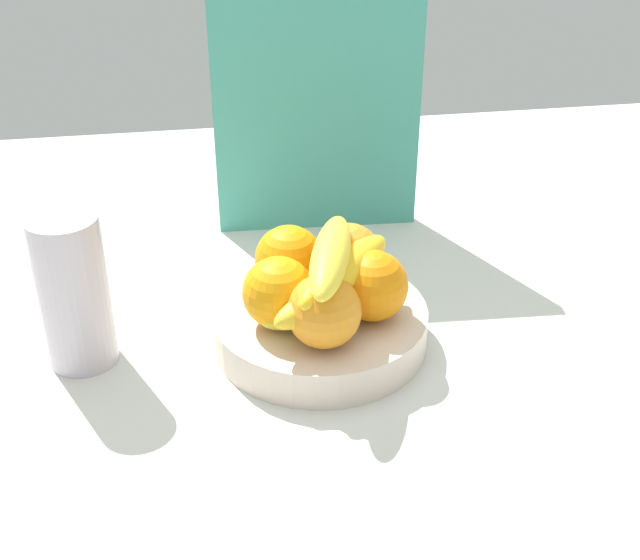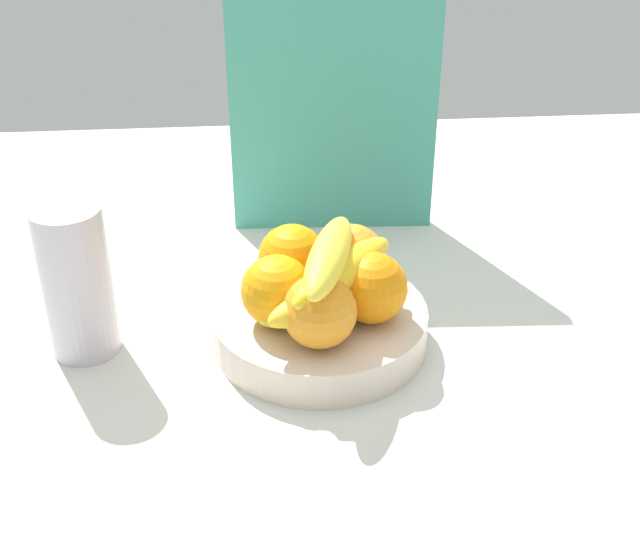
{
  "view_description": "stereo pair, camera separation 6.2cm",
  "coord_description": "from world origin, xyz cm",
  "px_view_note": "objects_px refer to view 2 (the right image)",
  "views": [
    {
      "loc": [
        -11.04,
        -80.36,
        59.03
      ],
      "look_at": [
        1.75,
        1.07,
        8.5
      ],
      "focal_mm": 48.91,
      "sensor_mm": 36.0,
      "label": 1
    },
    {
      "loc": [
        -4.92,
        -81.09,
        59.03
      ],
      "look_at": [
        1.75,
        1.07,
        8.5
      ],
      "focal_mm": 48.91,
      "sensor_mm": 36.0,
      "label": 2
    }
  ],
  "objects_px": {
    "fruit_bowl": "(320,326)",
    "orange_back_left": "(372,288)",
    "cutting_board": "(334,106)",
    "orange_center": "(320,311)",
    "orange_back_right": "(351,258)",
    "thermos_tumbler": "(77,282)",
    "banana_bunch": "(334,282)",
    "orange_front_right": "(277,291)",
    "orange_front_left": "(292,258)"
  },
  "relations": [
    {
      "from": "orange_center",
      "to": "cutting_board",
      "type": "height_order",
      "value": "cutting_board"
    },
    {
      "from": "orange_front_left",
      "to": "orange_back_left",
      "type": "xyz_separation_m",
      "value": [
        0.08,
        -0.07,
        0.0
      ]
    },
    {
      "from": "orange_front_right",
      "to": "orange_back_right",
      "type": "xyz_separation_m",
      "value": [
        0.09,
        0.06,
        0.0
      ]
    },
    {
      "from": "orange_center",
      "to": "orange_back_left",
      "type": "distance_m",
      "value": 0.07
    },
    {
      "from": "fruit_bowl",
      "to": "banana_bunch",
      "type": "xyz_separation_m",
      "value": [
        0.01,
        -0.03,
        0.08
      ]
    },
    {
      "from": "orange_front_right",
      "to": "cutting_board",
      "type": "xyz_separation_m",
      "value": [
        0.09,
        0.31,
        0.1
      ]
    },
    {
      "from": "thermos_tumbler",
      "to": "fruit_bowl",
      "type": "bearing_deg",
      "value": -2.32
    },
    {
      "from": "fruit_bowl",
      "to": "cutting_board",
      "type": "distance_m",
      "value": 0.33
    },
    {
      "from": "orange_center",
      "to": "orange_back_left",
      "type": "xyz_separation_m",
      "value": [
        0.06,
        0.04,
        0.0
      ]
    },
    {
      "from": "fruit_bowl",
      "to": "banana_bunch",
      "type": "bearing_deg",
      "value": -65.01
    },
    {
      "from": "orange_front_left",
      "to": "thermos_tumbler",
      "type": "height_order",
      "value": "thermos_tumbler"
    },
    {
      "from": "orange_front_right",
      "to": "orange_front_left",
      "type": "bearing_deg",
      "value": 73.77
    },
    {
      "from": "banana_bunch",
      "to": "fruit_bowl",
      "type": "bearing_deg",
      "value": 114.99
    },
    {
      "from": "orange_front_right",
      "to": "cutting_board",
      "type": "height_order",
      "value": "cutting_board"
    },
    {
      "from": "orange_front_right",
      "to": "orange_center",
      "type": "xyz_separation_m",
      "value": [
        0.04,
        -0.04,
        0.0
      ]
    },
    {
      "from": "orange_front_right",
      "to": "thermos_tumbler",
      "type": "bearing_deg",
      "value": 172.43
    },
    {
      "from": "orange_front_left",
      "to": "orange_back_right",
      "type": "height_order",
      "value": "same"
    },
    {
      "from": "cutting_board",
      "to": "orange_center",
      "type": "bearing_deg",
      "value": -94.75
    },
    {
      "from": "orange_back_left",
      "to": "orange_back_right",
      "type": "distance_m",
      "value": 0.07
    },
    {
      "from": "orange_front_right",
      "to": "thermos_tumbler",
      "type": "xyz_separation_m",
      "value": [
        -0.22,
        0.03,
        0.0
      ]
    },
    {
      "from": "orange_front_left",
      "to": "fruit_bowl",
      "type": "bearing_deg",
      "value": -61.26
    },
    {
      "from": "orange_front_right",
      "to": "orange_back_right",
      "type": "distance_m",
      "value": 0.11
    },
    {
      "from": "orange_front_left",
      "to": "orange_center",
      "type": "bearing_deg",
      "value": -78.7
    },
    {
      "from": "fruit_bowl",
      "to": "banana_bunch",
      "type": "height_order",
      "value": "banana_bunch"
    },
    {
      "from": "orange_front_right",
      "to": "orange_center",
      "type": "distance_m",
      "value": 0.06
    },
    {
      "from": "orange_back_right",
      "to": "thermos_tumbler",
      "type": "distance_m",
      "value": 0.31
    },
    {
      "from": "fruit_bowl",
      "to": "orange_front_left",
      "type": "height_order",
      "value": "orange_front_left"
    },
    {
      "from": "fruit_bowl",
      "to": "orange_back_left",
      "type": "height_order",
      "value": "orange_back_left"
    },
    {
      "from": "fruit_bowl",
      "to": "orange_center",
      "type": "height_order",
      "value": "orange_center"
    },
    {
      "from": "orange_back_left",
      "to": "thermos_tumbler",
      "type": "bearing_deg",
      "value": 174.41
    },
    {
      "from": "orange_back_left",
      "to": "banana_bunch",
      "type": "height_order",
      "value": "banana_bunch"
    },
    {
      "from": "orange_back_left",
      "to": "orange_front_right",
      "type": "bearing_deg",
      "value": 178.65
    },
    {
      "from": "banana_bunch",
      "to": "thermos_tumbler",
      "type": "xyz_separation_m",
      "value": [
        -0.28,
        0.04,
        -0.01
      ]
    },
    {
      "from": "orange_center",
      "to": "orange_back_right",
      "type": "distance_m",
      "value": 0.12
    },
    {
      "from": "orange_front_left",
      "to": "orange_center",
      "type": "relative_size",
      "value": 1.0
    },
    {
      "from": "banana_bunch",
      "to": "orange_center",
      "type": "bearing_deg",
      "value": -117.27
    },
    {
      "from": "orange_back_right",
      "to": "thermos_tumbler",
      "type": "bearing_deg",
      "value": -173.51
    },
    {
      "from": "fruit_bowl",
      "to": "orange_back_left",
      "type": "xyz_separation_m",
      "value": [
        0.06,
        -0.02,
        0.06
      ]
    },
    {
      "from": "thermos_tumbler",
      "to": "cutting_board",
      "type": "bearing_deg",
      "value": 42.15
    },
    {
      "from": "orange_back_left",
      "to": "orange_back_right",
      "type": "relative_size",
      "value": 1.0
    },
    {
      "from": "orange_center",
      "to": "thermos_tumbler",
      "type": "distance_m",
      "value": 0.27
    },
    {
      "from": "orange_back_right",
      "to": "banana_bunch",
      "type": "distance_m",
      "value": 0.08
    },
    {
      "from": "orange_back_right",
      "to": "banana_bunch",
      "type": "relative_size",
      "value": 0.46
    },
    {
      "from": "orange_center",
      "to": "banana_bunch",
      "type": "relative_size",
      "value": 0.46
    },
    {
      "from": "orange_front_left",
      "to": "thermos_tumbler",
      "type": "xyz_separation_m",
      "value": [
        -0.24,
        -0.04,
        0.0
      ]
    },
    {
      "from": "cutting_board",
      "to": "fruit_bowl",
      "type": "bearing_deg",
      "value": -95.32
    },
    {
      "from": "thermos_tumbler",
      "to": "banana_bunch",
      "type": "bearing_deg",
      "value": -7.77
    },
    {
      "from": "fruit_bowl",
      "to": "orange_back_right",
      "type": "xyz_separation_m",
      "value": [
        0.04,
        0.05,
        0.06
      ]
    },
    {
      "from": "orange_back_left",
      "to": "banana_bunch",
      "type": "xyz_separation_m",
      "value": [
        -0.04,
        -0.01,
        0.01
      ]
    },
    {
      "from": "orange_back_right",
      "to": "banana_bunch",
      "type": "bearing_deg",
      "value": -110.63
    }
  ]
}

